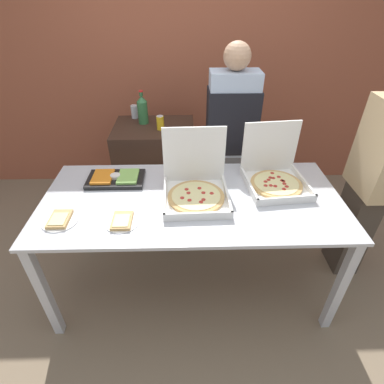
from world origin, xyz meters
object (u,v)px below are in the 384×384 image
(soda_can_colored, at_px, (160,123))
(pizza_box_near_right, at_px, (275,175))
(veggie_tray, at_px, (116,178))
(soda_bottle, at_px, (143,109))
(paper_plate_front_center, at_px, (122,221))
(paper_plate_front_left, at_px, (60,220))
(person_server_vest, at_px, (231,137))
(soda_can_silver, at_px, (135,112))
(person_guest_cap, at_px, (371,182))
(pizza_box_far_right, at_px, (196,186))

(soda_can_colored, bearing_deg, pizza_box_near_right, -39.31)
(veggie_tray, height_order, soda_bottle, soda_bottle)
(paper_plate_front_center, distance_m, soda_bottle, 1.29)
(pizza_box_near_right, relative_size, paper_plate_front_left, 2.14)
(pizza_box_near_right, xyz_separation_m, person_server_vest, (-0.24, 0.59, 0.03))
(soda_bottle, height_order, person_server_vest, person_server_vest)
(soda_bottle, bearing_deg, soda_can_silver, 126.64)
(paper_plate_front_center, relative_size, person_guest_cap, 0.12)
(pizza_box_far_right, distance_m, veggie_tray, 0.62)
(soda_can_colored, distance_m, person_server_vest, 0.64)
(soda_can_silver, xyz_separation_m, person_guest_cap, (1.87, -0.98, -0.20))
(paper_plate_front_center, xyz_separation_m, person_guest_cap, (1.78, 0.42, -0.02))
(soda_can_silver, distance_m, soda_can_colored, 0.39)
(paper_plate_front_left, relative_size, person_guest_cap, 0.13)
(person_server_vest, bearing_deg, soda_bottle, -19.10)
(paper_plate_front_center, xyz_separation_m, soda_can_silver, (-0.09, 1.40, 0.18))
(pizza_box_near_right, xyz_separation_m, pizza_box_far_right, (-0.58, -0.14, 0.00))
(soda_can_colored, bearing_deg, soda_bottle, 137.80)
(paper_plate_front_left, relative_size, paper_plate_front_center, 1.05)
(paper_plate_front_left, height_order, soda_can_colored, soda_can_colored)
(pizza_box_far_right, bearing_deg, veggie_tray, 159.60)
(soda_can_silver, bearing_deg, paper_plate_front_center, -86.40)
(soda_can_colored, relative_size, person_guest_cap, 0.07)
(person_guest_cap, bearing_deg, soda_can_silver, 62.36)
(pizza_box_near_right, xyz_separation_m, person_guest_cap, (0.74, 0.01, -0.08))
(paper_plate_front_center, xyz_separation_m, soda_can_colored, (0.18, 1.12, 0.18))
(pizza_box_far_right, bearing_deg, soda_can_colored, 107.02)
(paper_plate_front_left, xyz_separation_m, veggie_tray, (0.26, 0.45, 0.01))
(veggie_tray, distance_m, person_server_vest, 1.06)
(veggie_tray, xyz_separation_m, person_server_vest, (0.92, 0.52, 0.08))
(pizza_box_near_right, distance_m, person_guest_cap, 0.74)
(soda_can_colored, bearing_deg, soda_can_silver, 133.12)
(pizza_box_near_right, distance_m, paper_plate_front_left, 1.48)
(pizza_box_far_right, bearing_deg, person_guest_cap, 4.68)
(veggie_tray, bearing_deg, soda_can_silver, 87.76)
(pizza_box_far_right, height_order, soda_bottle, same)
(pizza_box_near_right, bearing_deg, pizza_box_far_right, -172.55)
(veggie_tray, relative_size, person_guest_cap, 0.25)
(soda_can_silver, bearing_deg, pizza_box_far_right, -63.94)
(soda_can_silver, xyz_separation_m, person_server_vest, (0.88, -0.40, -0.09))
(soda_bottle, bearing_deg, person_server_vest, -19.10)
(soda_can_colored, bearing_deg, person_server_vest, -10.99)
(paper_plate_front_center, bearing_deg, veggie_tray, 104.64)
(person_server_vest, bearing_deg, paper_plate_front_left, 39.46)
(soda_can_silver, relative_size, person_guest_cap, 0.07)
(pizza_box_near_right, distance_m, paper_plate_front_center, 1.12)
(paper_plate_front_center, bearing_deg, soda_can_colored, 81.00)
(veggie_tray, distance_m, soda_can_colored, 0.73)
(veggie_tray, bearing_deg, person_guest_cap, -1.57)
(pizza_box_far_right, relative_size, soda_can_colored, 3.75)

